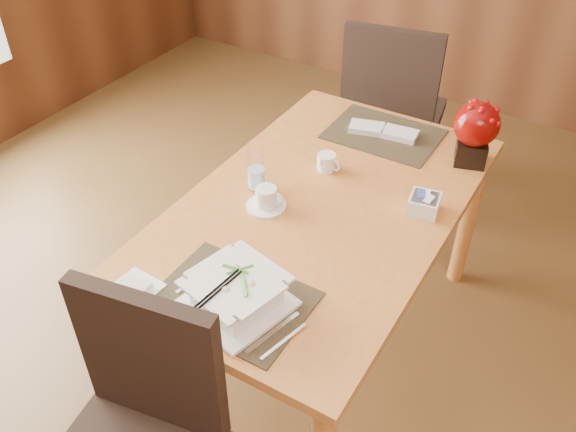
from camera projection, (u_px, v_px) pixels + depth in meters
The scene contains 12 objects.
dining_table at pixel (320, 224), 2.24m from camera, with size 0.90×1.50×0.75m.
placemat_near at pixel (233, 300), 1.81m from camera, with size 0.45×0.33×0.01m, color black.
placemat_far at pixel (384, 134), 2.54m from camera, with size 0.45×0.33×0.01m, color black.
soup_setting at pixel (236, 293), 1.76m from camera, with size 0.33×0.33×0.11m.
coffee_cup at pixel (266, 199), 2.14m from camera, with size 0.14×0.14×0.08m.
water_glass at pixel (256, 170), 2.20m from camera, with size 0.07×0.07×0.16m, color white.
creamer_jug at pixel (326, 162), 2.32m from camera, with size 0.09×0.09×0.07m, color white, non-canonical shape.
sugar_caddy at pixel (424, 204), 2.12m from camera, with size 0.10×0.10×0.06m, color white.
berry_decor at pixel (476, 130), 2.30m from camera, with size 0.17×0.17×0.25m.
napkins_far at pixel (386, 131), 2.53m from camera, with size 0.28×0.10×0.03m, color silver, non-canonical shape.
bread_plate at pixel (134, 290), 1.84m from camera, with size 0.14×0.14×0.01m, color white.
far_chair at pixel (391, 107), 3.08m from camera, with size 0.56×0.56×1.03m.
Camera 1 is at (0.78, -0.94, 2.08)m, focal length 38.00 mm.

